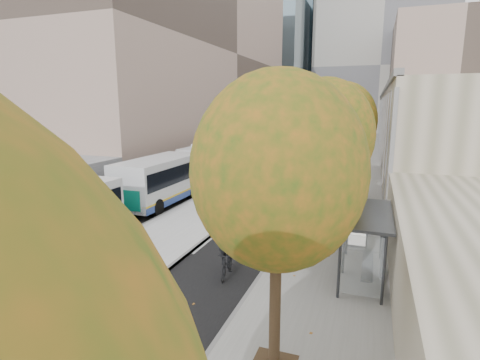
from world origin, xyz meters
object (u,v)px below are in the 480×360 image
at_px(bus_shelter, 370,224).
at_px(distant_car, 291,139).
at_px(bus_far, 197,166).
at_px(cyclist, 227,256).

height_order(bus_shelter, distant_car, bus_shelter).
height_order(bus_far, cyclist, bus_far).
bearing_deg(bus_shelter, distant_car, 105.26).
bearing_deg(cyclist, distant_car, 90.83).
relative_size(bus_far, distant_car, 4.84).
distance_m(bus_far, distant_car, 36.83).
bearing_deg(bus_far, cyclist, -60.04).
distance_m(cyclist, distant_car, 51.51).
height_order(bus_shelter, bus_far, bus_far).
bearing_deg(distant_car, bus_shelter, -79.47).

